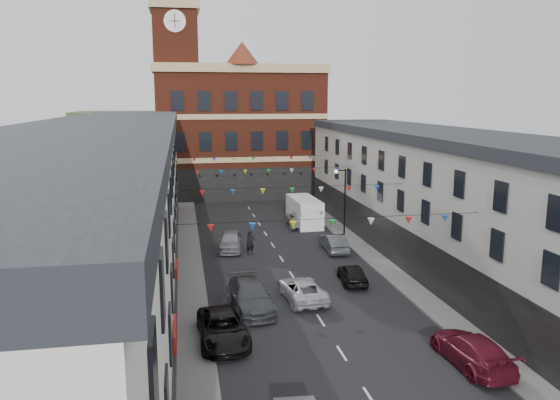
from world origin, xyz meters
TOP-DOWN VIEW (x-y plane):
  - ground at (0.00, 0.00)m, footprint 160.00×160.00m
  - pavement_left at (-6.90, 2.00)m, footprint 1.80×64.00m
  - pavement_right at (6.90, 2.00)m, footprint 1.80×64.00m
  - terrace_left at (-11.78, 1.00)m, footprint 8.40×56.00m
  - terrace_right at (11.78, 1.00)m, footprint 8.40×56.00m
  - civic_building at (0.00, 37.95)m, footprint 20.60×13.30m
  - clock_tower at (-7.50, 35.00)m, footprint 5.60×5.60m
  - distant_hill at (-4.00, 62.00)m, footprint 40.00×14.00m
  - street_lamp at (6.55, 14.00)m, footprint 1.10×0.36m
  - car_left_c at (-5.50, -5.71)m, footprint 2.53×5.23m
  - car_left_d at (-3.60, -1.66)m, footprint 2.53×5.61m
  - car_left_e at (-3.60, 11.10)m, footprint 2.40×4.73m
  - car_right_c at (5.50, -10.17)m, footprint 2.27×5.13m
  - car_right_d at (3.60, 1.62)m, footprint 1.91×3.96m
  - car_right_e at (4.53, 9.35)m, footprint 1.66×4.37m
  - car_right_f at (3.68, 18.54)m, footprint 2.64×5.23m
  - moving_car at (-0.32, -0.72)m, footprint 2.53×4.92m
  - white_van at (4.25, 18.89)m, footprint 2.50×5.98m
  - pedestrian at (-2.19, 9.53)m, footprint 0.82×0.68m

SIDE VIEW (x-z plane):
  - ground at x=0.00m, z-range 0.00..0.00m
  - pavement_left at x=-6.90m, z-range 0.00..0.15m
  - pavement_right at x=6.90m, z-range 0.00..0.15m
  - car_right_d at x=3.60m, z-range 0.00..1.30m
  - moving_car at x=-0.32m, z-range 0.00..1.33m
  - car_right_f at x=3.68m, z-range 0.00..1.42m
  - car_right_e at x=4.53m, z-range 0.00..1.42m
  - car_left_c at x=-5.50m, z-range 0.00..1.43m
  - car_right_c at x=5.50m, z-range 0.00..1.46m
  - car_left_e at x=-3.60m, z-range 0.00..1.54m
  - car_left_d at x=-3.60m, z-range 0.00..1.60m
  - pedestrian at x=-2.19m, z-range 0.00..1.92m
  - white_van at x=4.25m, z-range 0.00..2.61m
  - street_lamp at x=6.55m, z-range 0.90..6.90m
  - terrace_right at x=11.78m, z-range 0.00..9.70m
  - distant_hill at x=-4.00m, z-range 0.00..10.00m
  - terrace_left at x=-11.78m, z-range 0.00..10.70m
  - civic_building at x=0.00m, z-range -1.11..17.39m
  - clock_tower at x=-7.50m, z-range -0.07..29.93m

